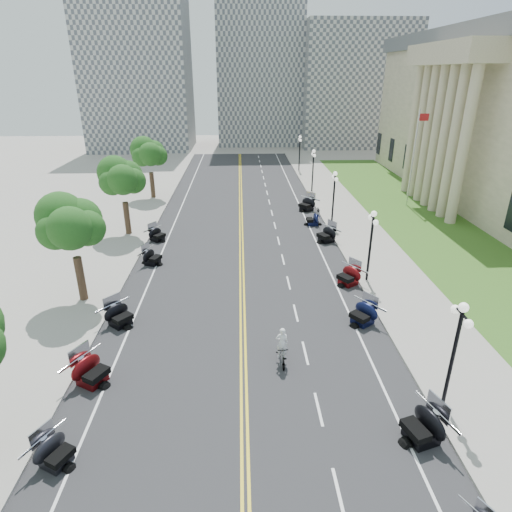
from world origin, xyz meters
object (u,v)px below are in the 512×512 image
object	(u,v)px
bicycle	(282,353)
cyclist_rider	(282,330)
flagpole	(413,159)
motorcycle_n_3	(423,425)

from	to	relation	value
bicycle	cyclist_rider	world-z (taller)	cyclist_rider
bicycle	cyclist_rider	size ratio (longest dim) A/B	1.10
cyclist_rider	bicycle	bearing A→B (deg)	-0.00
flagpole	motorcycle_n_3	size ratio (longest dim) A/B	4.71
cyclist_rider	motorcycle_n_3	bearing A→B (deg)	134.96
flagpole	bicycle	distance (m)	31.54
flagpole	motorcycle_n_3	distance (m)	33.93
motorcycle_n_3	cyclist_rider	size ratio (longest dim) A/B	1.27
motorcycle_n_3	bicycle	distance (m)	7.12
flagpole	cyclist_rider	size ratio (longest dim) A/B	6.00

